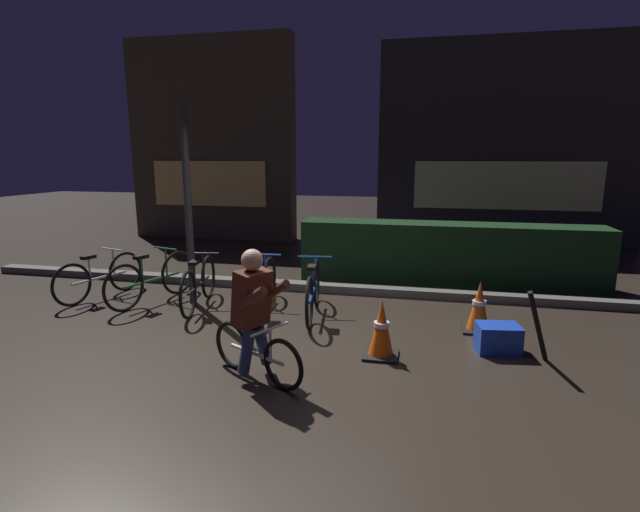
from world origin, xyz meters
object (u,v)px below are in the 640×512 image
parked_bike_leftmost (100,277)px  parked_bike_center_right (261,286)px  cyclist (255,314)px  parked_bike_center_left (199,284)px  parked_bike_left_mid (153,279)px  street_post (188,209)px  parked_bike_right_mid (313,291)px  traffic_cone_near (381,329)px  closed_umbrella (538,327)px  traffic_cone_far (479,307)px  blue_crate (498,338)px

parked_bike_leftmost → parked_bike_center_right: size_ratio=0.93×
parked_bike_center_right → cyclist: (0.64, -1.95, 0.30)m
parked_bike_center_left → parked_bike_center_right: bearing=-93.9°
parked_bike_leftmost → parked_bike_left_mid: (0.88, -0.03, 0.02)m
street_post → parked_bike_right_mid: bearing=-5.3°
parked_bike_right_mid → traffic_cone_near: (1.00, -1.13, -0.04)m
parked_bike_right_mid → parked_bike_leftmost: bearing=80.3°
parked_bike_center_left → closed_umbrella: closed_umbrella is taller
traffic_cone_far → cyclist: cyclist is taller
parked_bike_center_left → parked_bike_center_right: (0.87, 0.09, 0.00)m
parked_bike_leftmost → parked_bike_left_mid: size_ratio=0.93×
parked_bike_leftmost → parked_bike_right_mid: (3.26, -0.11, 0.02)m
parked_bike_center_right → parked_bike_right_mid: size_ratio=0.98×
parked_bike_left_mid → parked_bike_leftmost: bearing=105.4°
parked_bike_right_mid → traffic_cone_far: (2.07, -0.13, -0.04)m
street_post → cyclist: 2.74m
parked_bike_left_mid → traffic_cone_far: 4.45m
traffic_cone_far → closed_umbrella: 0.97m
parked_bike_right_mid → traffic_cone_near: 1.51m
parked_bike_left_mid → traffic_cone_far: parked_bike_left_mid is taller
parked_bike_leftmost → parked_bike_center_left: parked_bike_center_left is taller
parked_bike_leftmost → parked_bike_center_left: bearing=-77.5°
parked_bike_center_left → parked_bike_left_mid: bearing=74.7°
parked_bike_center_left → traffic_cone_near: (2.62, -1.14, -0.03)m
traffic_cone_near → parked_bike_left_mid: bearing=160.3°
traffic_cone_far → parked_bike_center_right: bearing=175.4°
street_post → traffic_cone_far: 4.03m
parked_bike_right_mid → parked_bike_left_mid: bearing=80.2°
parked_bike_left_mid → closed_umbrella: (4.92, -1.06, 0.05)m
traffic_cone_near → cyclist: bearing=-146.9°
parked_bike_center_left → parked_bike_leftmost: bearing=76.8°
street_post → closed_umbrella: street_post is taller
traffic_cone_near → blue_crate: traffic_cone_near is taller
street_post → parked_bike_leftmost: street_post is taller
parked_bike_right_mid → closed_umbrella: closed_umbrella is taller
parked_bike_left_mid → parked_bike_right_mid: parked_bike_left_mid is taller
traffic_cone_near → cyclist: 1.37m
parked_bike_center_left → blue_crate: bearing=-110.6°
street_post → parked_bike_center_right: size_ratio=1.71×
closed_umbrella → parked_bike_left_mid: bearing=-55.6°
parked_bike_right_mid → traffic_cone_near: parked_bike_right_mid is taller
parked_bike_leftmost → cyclist: size_ratio=1.19×
parked_bike_leftmost → parked_bike_center_left: 1.63m
parked_bike_center_left → parked_bike_center_right: parked_bike_center_right is taller
parked_bike_left_mid → parked_bike_center_right: size_ratio=1.00×
parked_bike_leftmost → traffic_cone_near: parked_bike_leftmost is taller
parked_bike_left_mid → blue_crate: 4.67m
parked_bike_center_left → parked_bike_right_mid: 1.63m
traffic_cone_near → closed_umbrella: (1.54, 0.15, 0.10)m
parked_bike_left_mid → traffic_cone_far: bearing=-75.7°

